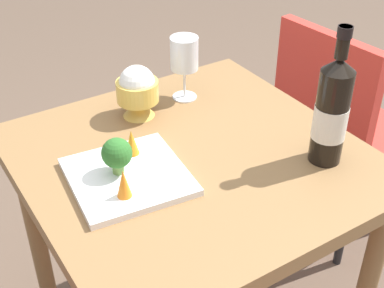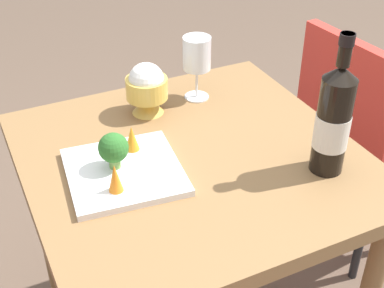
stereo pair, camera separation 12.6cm
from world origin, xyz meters
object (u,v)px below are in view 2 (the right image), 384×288
chair_near_window (357,126)px  wine_glass (197,55)px  carrot_garnish_right (132,138)px  wine_bottle (333,120)px  broccoli_floret (113,149)px  rice_bowl (147,88)px  carrot_garnish_left (115,178)px  serving_plate (124,172)px

chair_near_window → wine_glass: wine_glass is taller
carrot_garnish_right → wine_bottle: bearing=-122.6°
broccoli_floret → rice_bowl: bearing=-37.1°
wine_bottle → carrot_garnish_left: size_ratio=4.99×
wine_bottle → carrot_garnish_right: size_ratio=5.29×
rice_bowl → carrot_garnish_right: bearing=148.1°
chair_near_window → wine_glass: size_ratio=4.75×
wine_bottle → carrot_garnish_left: bearing=76.4°
rice_bowl → carrot_garnish_right: 0.20m
chair_near_window → broccoli_floret: (-0.19, 0.90, 0.29)m
chair_near_window → serving_plate: size_ratio=3.08×
wine_glass → broccoli_floret: size_ratio=2.09×
wine_bottle → broccoli_floret: wine_bottle is taller
carrot_garnish_right → chair_near_window: bearing=-80.6°
wine_bottle → broccoli_floret: 0.48m
chair_near_window → wine_bottle: 0.69m
rice_bowl → serving_plate: 0.29m
broccoli_floret → wine_glass: bearing=-53.6°
serving_plate → chair_near_window: bearing=-77.0°
chair_near_window → rice_bowl: 0.79m
serving_plate → wine_glass: bearing=-50.4°
wine_glass → carrot_garnish_right: wine_glass is taller
wine_bottle → rice_bowl: size_ratio=2.31×
chair_near_window → carrot_garnish_right: bearing=-85.3°
wine_bottle → wine_glass: bearing=15.5°
wine_bottle → rice_bowl: (0.41, 0.27, -0.06)m
rice_bowl → carrot_garnish_left: size_ratio=2.16×
rice_bowl → carrot_garnish_left: bearing=147.5°
wine_glass → rice_bowl: bearing=96.3°
serving_plate → broccoli_floret: bearing=42.8°
wine_bottle → broccoli_floret: size_ratio=3.82×
chair_near_window → broccoli_floret: 0.96m
wine_glass → carrot_garnish_left: (-0.32, 0.34, -0.08)m
rice_bowl → wine_bottle: bearing=-146.5°
rice_bowl → broccoli_floret: 0.27m
carrot_garnish_left → wine_bottle: bearing=-103.6°
wine_bottle → wine_glass: size_ratio=1.83×
serving_plate → carrot_garnish_right: carrot_garnish_right is taller
serving_plate → carrot_garnish_right: size_ratio=4.46×
wine_glass → broccoli_floret: (-0.24, 0.32, -0.06)m
wine_bottle → broccoli_floret: (0.19, 0.44, -0.06)m
broccoli_floret → carrot_garnish_left: broccoli_floret is taller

